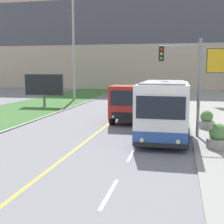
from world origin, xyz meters
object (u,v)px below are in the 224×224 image
Objects in this scene: utility_pole_far at (74,49)px; city_bus at (163,111)px; planter_round_second at (207,120)px; dump_truck at (131,104)px; planter_round_near at (218,137)px; traffic_light_mast at (187,75)px; billboard_small at (44,85)px.

city_bus is at bearing -59.40° from utility_pole_far.
dump_truck is at bearing 163.63° from planter_round_second.
utility_pole_far is (-11.98, 20.27, 4.53)m from city_bus.
utility_pole_far is 10.73× the size of planter_round_second.
city_bus is 4.52× the size of planter_round_near.
traffic_light_mast reaches higher than dump_truck.
billboard_small is at bearing 134.89° from city_bus.
planter_round_second is (5.04, -1.48, -0.74)m from dump_truck.
billboard_small reaches higher than planter_round_near.
billboard_small is at bearing 149.55° from planter_round_second.
utility_pole_far reaches higher than planter_round_near.
utility_pole_far is 2.24× the size of traffic_light_mast.
traffic_light_mast reaches higher than planter_round_second.
utility_pole_far is 26.72m from planter_round_near.
dump_truck is 1.62× the size of billboard_small.
city_bus reaches higher than planter_round_second.
planter_round_second is (14.98, -8.81, -1.58)m from billboard_small.
traffic_light_mast is 4.55× the size of planter_round_near.
city_bus is 0.82× the size of dump_truck.
billboard_small is (-13.61, 11.44, -1.31)m from traffic_light_mast.
city_bus is 5.78m from dump_truck.
city_bus is 23.98m from utility_pole_far.
traffic_light_mast is (3.68, -4.12, 2.15)m from dump_truck.
billboard_small is 3.57× the size of planter_round_second.
utility_pole_far is 3.01× the size of billboard_small.
utility_pole_far is at bearing 124.37° from traffic_light_mast.
planter_round_second is at bearing 55.85° from city_bus.
city_bus is 0.44× the size of utility_pole_far.
utility_pole_far reaches higher than billboard_small.
utility_pole_far is 10.20× the size of planter_round_near.
planter_round_near is (2.64, -1.39, -0.99)m from city_bus.
utility_pole_far is at bearing 131.20° from planter_round_second.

